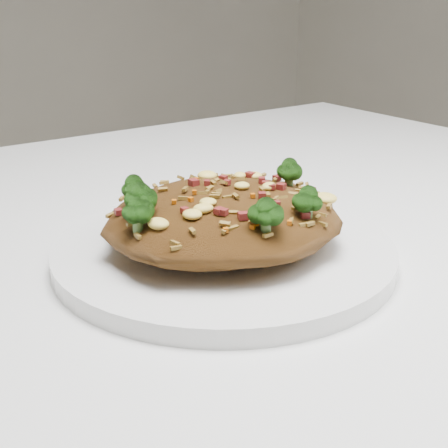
{
  "coord_description": "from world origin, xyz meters",
  "views": [
    {
      "loc": [
        -0.21,
        -0.42,
        0.95
      ],
      "look_at": [
        0.05,
        -0.06,
        0.78
      ],
      "focal_mm": 50.0,
      "sensor_mm": 36.0,
      "label": 1
    }
  ],
  "objects_px": {
    "fried_rice": "(224,209)",
    "dining_table": "(135,344)",
    "plate": "(224,251)",
    "fork": "(250,199)"
  },
  "relations": [
    {
      "from": "fried_rice",
      "to": "dining_table",
      "type": "bearing_deg",
      "value": 127.86
    },
    {
      "from": "plate",
      "to": "fork",
      "type": "bearing_deg",
      "value": 41.11
    },
    {
      "from": "dining_table",
      "to": "fried_rice",
      "type": "relative_size",
      "value": 6.55
    },
    {
      "from": "fried_rice",
      "to": "fork",
      "type": "relative_size",
      "value": 1.23
    },
    {
      "from": "dining_table",
      "to": "plate",
      "type": "distance_m",
      "value": 0.13
    },
    {
      "from": "dining_table",
      "to": "fried_rice",
      "type": "distance_m",
      "value": 0.15
    },
    {
      "from": "dining_table",
      "to": "plate",
      "type": "relative_size",
      "value": 4.6
    },
    {
      "from": "dining_table",
      "to": "fork",
      "type": "xyz_separation_m",
      "value": [
        0.13,
        0.0,
        0.11
      ]
    },
    {
      "from": "dining_table",
      "to": "fork",
      "type": "distance_m",
      "value": 0.17
    },
    {
      "from": "dining_table",
      "to": "fried_rice",
      "type": "height_order",
      "value": "fried_rice"
    }
  ]
}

